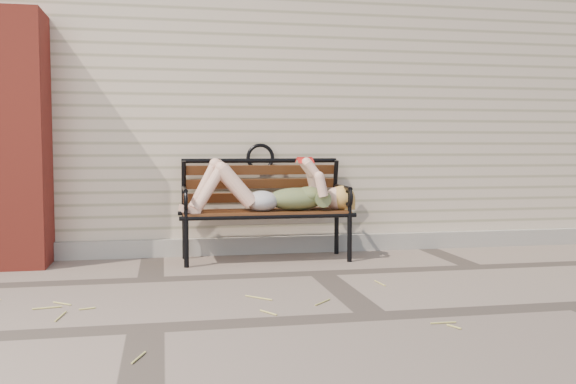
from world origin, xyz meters
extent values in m
plane|color=#75645A|center=(0.00, 0.00, 0.00)|extent=(80.00, 80.00, 0.00)
cube|color=#C6B29A|center=(0.00, 3.00, 1.50)|extent=(8.00, 4.00, 3.00)
cube|color=gray|center=(0.00, 0.97, 0.07)|extent=(8.00, 0.10, 0.15)
cube|color=#9D2F23|center=(-2.30, 0.75, 1.00)|extent=(0.50, 0.50, 2.00)
cylinder|color=black|center=(-0.98, 0.42, 0.20)|extent=(0.04, 0.04, 0.40)
cylinder|color=black|center=(-0.98, 0.83, 0.20)|extent=(0.04, 0.04, 0.40)
cylinder|color=black|center=(0.35, 0.42, 0.20)|extent=(0.04, 0.04, 0.40)
cylinder|color=black|center=(0.35, 0.83, 0.20)|extent=(0.04, 0.04, 0.40)
cube|color=#4E2814|center=(-0.32, 0.62, 0.40)|extent=(1.36, 0.44, 0.03)
cylinder|color=black|center=(-0.32, 0.42, 0.39)|extent=(1.44, 0.04, 0.04)
cylinder|color=black|center=(-0.32, 0.83, 0.39)|extent=(1.44, 0.04, 0.04)
torus|color=black|center=(-0.32, 0.92, 0.85)|extent=(0.25, 0.03, 0.25)
ellipsoid|color=#0A394B|center=(-0.07, 0.60, 0.51)|extent=(0.48, 0.28, 0.19)
ellipsoid|color=#0A394B|center=(0.04, 0.60, 0.54)|extent=(0.23, 0.27, 0.14)
ellipsoid|color=#B6B6BB|center=(-0.35, 0.60, 0.50)|extent=(0.27, 0.31, 0.17)
sphere|color=beige|center=(0.28, 0.60, 0.51)|extent=(0.20, 0.20, 0.20)
ellipsoid|color=#EEAF59|center=(0.33, 0.60, 0.52)|extent=(0.22, 0.23, 0.21)
cube|color=red|center=(0.01, 0.60, 0.85)|extent=(0.13, 0.02, 0.02)
cube|color=white|center=(0.01, 0.56, 0.83)|extent=(0.13, 0.08, 0.05)
cube|color=white|center=(0.01, 0.63, 0.83)|extent=(0.13, 0.08, 0.05)
cube|color=red|center=(0.01, 0.56, 0.83)|extent=(0.13, 0.08, 0.05)
cube|color=red|center=(0.01, 0.64, 0.83)|extent=(0.13, 0.08, 0.05)
cylinder|color=tan|center=(-1.84, -1.36, 0.01)|extent=(0.20, 0.02, 0.01)
cylinder|color=tan|center=(0.63, -0.84, 0.01)|extent=(0.07, 0.07, 0.01)
cylinder|color=tan|center=(-0.64, -1.11, 0.01)|extent=(0.18, 0.01, 0.01)
cylinder|color=tan|center=(-0.58, -1.16, 0.01)|extent=(0.13, 0.02, 0.01)
cylinder|color=tan|center=(-1.83, -1.49, 0.01)|extent=(0.09, 0.05, 0.01)
cylinder|color=tan|center=(-0.28, -1.43, 0.01)|extent=(0.05, 0.09, 0.01)
cylinder|color=tan|center=(-0.10, -0.15, 0.01)|extent=(0.10, 0.10, 0.01)
cylinder|color=tan|center=(-1.97, -0.33, 0.01)|extent=(0.06, 0.10, 0.01)
cylinder|color=tan|center=(0.51, -1.57, 0.01)|extent=(0.13, 0.01, 0.01)
cylinder|color=tan|center=(-0.14, -1.51, 0.01)|extent=(0.06, 0.15, 0.01)
cylinder|color=tan|center=(0.53, -0.77, 0.01)|extent=(0.12, 0.13, 0.01)
cylinder|color=tan|center=(-1.68, -1.46, 0.01)|extent=(0.19, 0.02, 0.01)
cylinder|color=tan|center=(-0.40, -0.22, 0.01)|extent=(0.10, 0.01, 0.01)
camera|label=1|loc=(-1.15, -4.61, 0.94)|focal=40.00mm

